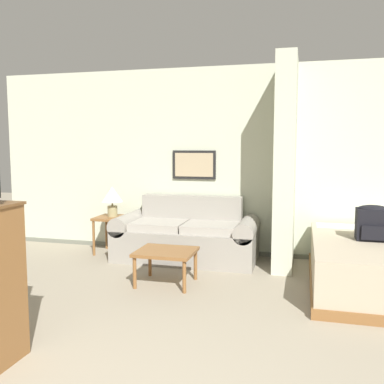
{
  "coord_description": "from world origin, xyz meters",
  "views": [
    {
      "loc": [
        1.03,
        -1.74,
        1.53
      ],
      "look_at": [
        -0.07,
        2.46,
        1.05
      ],
      "focal_mm": 40.0,
      "sensor_mm": 36.0,
      "label": 1
    }
  ],
  "objects_px": {
    "table_lamp": "(112,196)",
    "backpack": "(372,222)",
    "couch": "(186,237)",
    "coffee_table": "(166,254)"
  },
  "relations": [
    {
      "from": "table_lamp",
      "to": "backpack",
      "type": "height_order",
      "value": "table_lamp"
    },
    {
      "from": "couch",
      "to": "table_lamp",
      "type": "height_order",
      "value": "table_lamp"
    },
    {
      "from": "coffee_table",
      "to": "table_lamp",
      "type": "distance_m",
      "value": 1.68
    },
    {
      "from": "backpack",
      "to": "coffee_table",
      "type": "bearing_deg",
      "value": -168.69
    },
    {
      "from": "table_lamp",
      "to": "backpack",
      "type": "relative_size",
      "value": 1.14
    },
    {
      "from": "backpack",
      "to": "table_lamp",
      "type": "bearing_deg",
      "value": 168.36
    },
    {
      "from": "couch",
      "to": "backpack",
      "type": "distance_m",
      "value": 2.34
    },
    {
      "from": "table_lamp",
      "to": "backpack",
      "type": "distance_m",
      "value": 3.39
    },
    {
      "from": "couch",
      "to": "table_lamp",
      "type": "relative_size",
      "value": 4.43
    },
    {
      "from": "couch",
      "to": "coffee_table",
      "type": "bearing_deg",
      "value": -86.87
    }
  ]
}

